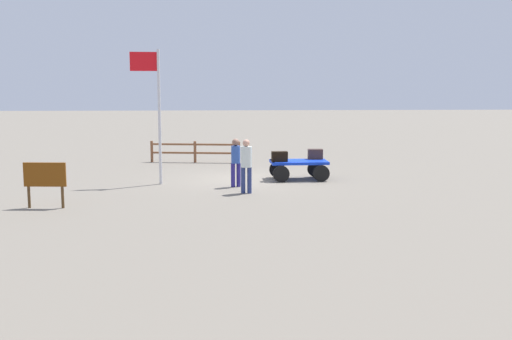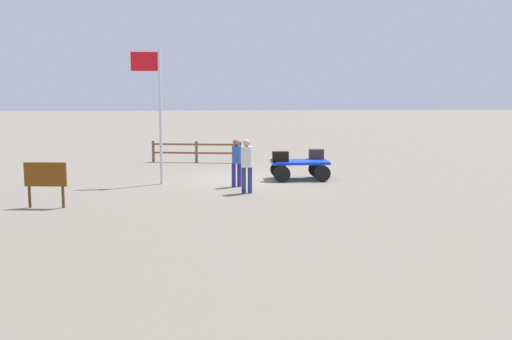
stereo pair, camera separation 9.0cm
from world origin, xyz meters
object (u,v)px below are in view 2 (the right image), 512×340
object	(u,v)px
flagpole	(156,102)
suitcase_dark	(280,157)
worker_lead	(236,159)
worker_trailing	(247,162)
luggage_cart	(299,166)
suitcase_grey	(316,154)
signboard	(45,178)

from	to	relation	value
flagpole	suitcase_dark	bearing A→B (deg)	-172.84
suitcase_dark	worker_lead	size ratio (longest dim) A/B	0.35
worker_trailing	luggage_cart	bearing A→B (deg)	-126.25
suitcase_dark	flagpole	distance (m)	4.78
suitcase_grey	worker_trailing	xyz separation A→B (m)	(2.69, 3.18, 0.14)
worker_lead	worker_trailing	xyz separation A→B (m)	(-0.30, 1.26, 0.08)
worker_lead	luggage_cart	bearing A→B (deg)	-147.41
suitcase_dark	worker_lead	distance (m)	2.04
flagpole	signboard	size ratio (longest dim) A/B	3.60
worker_lead	worker_trailing	world-z (taller)	worker_trailing
suitcase_grey	worker_lead	distance (m)	3.56
suitcase_grey	flagpole	xyz separation A→B (m)	(5.72, 1.21, 1.95)
suitcase_grey	suitcase_dark	bearing A→B (deg)	25.59
suitcase_grey	worker_lead	size ratio (longest dim) A/B	0.34
luggage_cart	worker_trailing	distance (m)	3.43
worker_lead	flagpole	distance (m)	3.39
suitcase_dark	suitcase_grey	world-z (taller)	suitcase_grey
suitcase_dark	flagpole	world-z (taller)	flagpole
suitcase_dark	luggage_cart	bearing A→B (deg)	-162.68
luggage_cart	signboard	bearing A→B (deg)	31.59
luggage_cart	suitcase_grey	world-z (taller)	suitcase_grey
worker_trailing	signboard	bearing A→B (deg)	19.35
worker_trailing	flagpole	world-z (taller)	flagpole
worker_lead	signboard	world-z (taller)	worker_lead
worker_trailing	flagpole	distance (m)	4.04
suitcase_grey	flagpole	world-z (taller)	flagpole
worker_lead	flagpole	bearing A→B (deg)	-14.67
flagpole	signboard	world-z (taller)	flagpole
flagpole	suitcase_grey	bearing A→B (deg)	-168.05
luggage_cart	worker_lead	size ratio (longest dim) A/B	1.28
suitcase_dark	worker_trailing	xyz separation A→B (m)	(1.30, 2.52, 0.14)
worker_lead	worker_trailing	distance (m)	1.30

